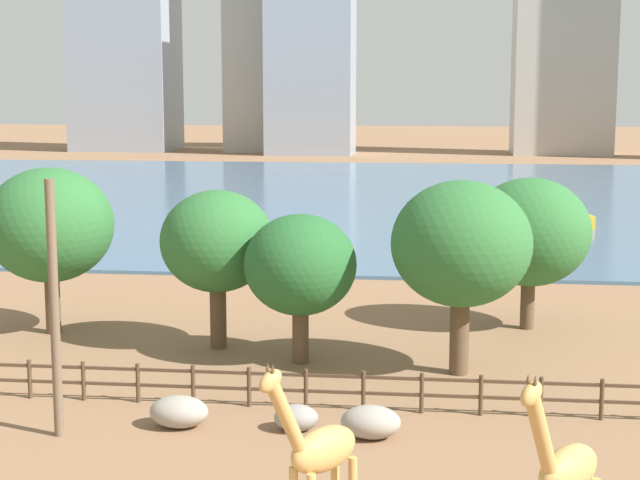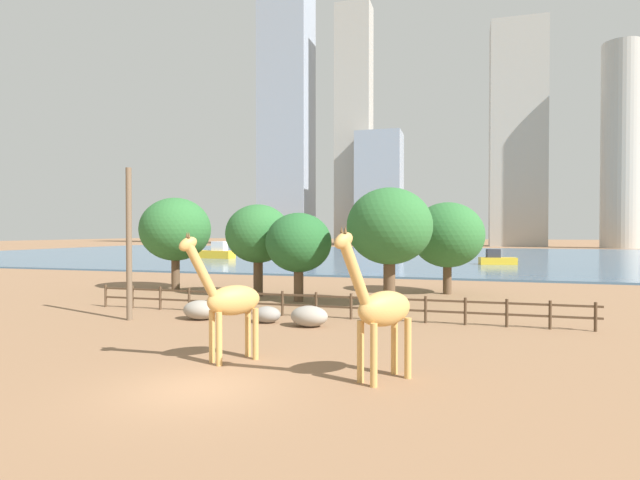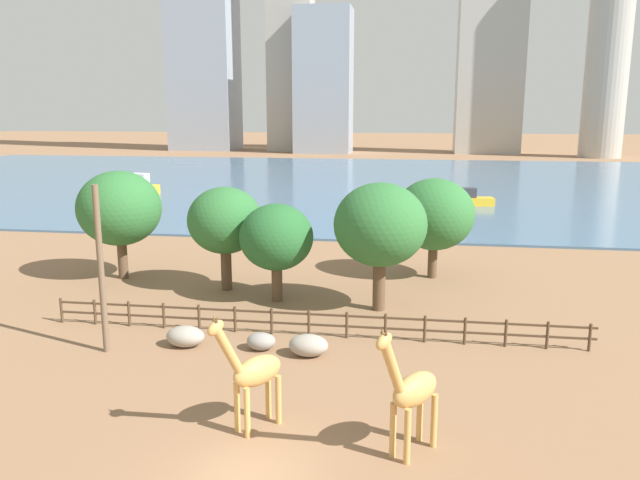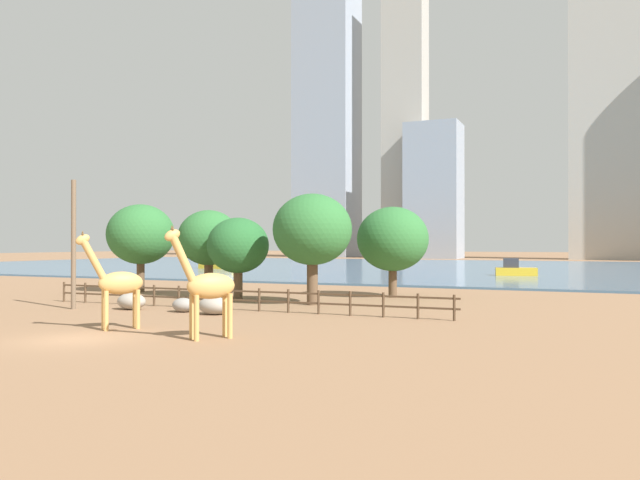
# 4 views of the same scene
# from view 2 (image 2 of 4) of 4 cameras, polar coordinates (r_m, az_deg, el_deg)

# --- Properties ---
(ground_plane) EXTENTS (400.00, 400.00, 0.00)m
(ground_plane) POSITION_cam_2_polar(r_m,az_deg,el_deg) (92.80, 11.79, -1.76)
(ground_plane) COLOR #8C6647
(harbor_water) EXTENTS (180.00, 86.00, 0.20)m
(harbor_water) POSITION_cam_2_polar(r_m,az_deg,el_deg) (89.81, 11.64, -1.78)
(harbor_water) COLOR #476B8C
(harbor_water) RESTS_ON ground
(giraffe_tall) EXTENTS (2.22, 2.71, 4.41)m
(giraffe_tall) POSITION_cam_2_polar(r_m,az_deg,el_deg) (17.27, -10.32, -6.80)
(giraffe_tall) COLOR tan
(giraffe_tall) RESTS_ON ground
(giraffe_companion) EXTENTS (2.22, 2.73, 4.57)m
(giraffe_companion) POSITION_cam_2_polar(r_m,az_deg,el_deg) (14.90, 6.92, -7.79)
(giraffe_companion) COLOR tan
(giraffe_companion) RESTS_ON ground
(utility_pole) EXTENTS (0.28, 0.28, 7.58)m
(utility_pole) POSITION_cam_2_polar(r_m,az_deg,el_deg) (26.52, -20.99, -0.43)
(utility_pole) COLOR brown
(utility_pole) RESTS_ON ground
(boulder_near_fence) EXTENTS (1.33, 1.06, 0.79)m
(boulder_near_fence) POSITION_cam_2_polar(r_m,az_deg,el_deg) (24.50, -6.05, -8.47)
(boulder_near_fence) COLOR gray
(boulder_near_fence) RESTS_ON ground
(boulder_by_pole) EXTENTS (1.76, 1.29, 0.97)m
(boulder_by_pole) POSITION_cam_2_polar(r_m,az_deg,el_deg) (23.37, -1.24, -8.70)
(boulder_by_pole) COLOR gray
(boulder_by_pole) RESTS_ON ground
(boulder_small) EXTENTS (1.79, 1.28, 0.96)m
(boulder_small) POSITION_cam_2_polar(r_m,az_deg,el_deg) (25.91, -13.52, -7.78)
(boulder_small) COLOR gray
(boulder_small) RESTS_ON ground
(enclosure_fence) EXTENTS (26.12, 0.14, 1.30)m
(enclosure_fence) POSITION_cam_2_polar(r_m,az_deg,el_deg) (25.73, -0.30, -7.20)
(enclosure_fence) COLOR #4C3826
(enclosure_fence) RESTS_ON ground
(tree_left_large) EXTENTS (4.17, 4.17, 5.59)m
(tree_left_large) POSITION_cam_2_polar(r_m,az_deg,el_deg) (31.41, -2.47, -0.34)
(tree_left_large) COLOR brown
(tree_left_large) RESTS_ON ground
(tree_center_broad) EXTENTS (4.44, 4.44, 6.27)m
(tree_center_broad) POSITION_cam_2_polar(r_m,az_deg,el_deg) (34.32, -7.09, 0.66)
(tree_center_broad) COLOR brown
(tree_center_broad) RESTS_ON ground
(tree_right_tall) EXTENTS (4.98, 4.98, 6.97)m
(tree_right_tall) POSITION_cam_2_polar(r_m,az_deg,el_deg) (29.28, 7.94, 1.51)
(tree_right_tall) COLOR brown
(tree_right_tall) RESTS_ON ground
(tree_left_small) EXTENTS (5.28, 5.28, 6.96)m
(tree_left_small) POSITION_cam_2_polar(r_m,az_deg,el_deg) (39.15, -16.20, 1.15)
(tree_left_small) COLOR brown
(tree_left_small) RESTS_ON ground
(tree_right_small) EXTENTS (5.11, 5.11, 6.47)m
(tree_right_small) POSITION_cam_2_polar(r_m,az_deg,el_deg) (36.22, 14.36, 0.54)
(tree_right_small) COLOR brown
(tree_right_small) RESTS_ON ground
(boat_ferry) EXTENTS (4.73, 2.41, 1.98)m
(boat_ferry) POSITION_cam_2_polar(r_m,az_deg,el_deg) (67.29, 19.55, -2.09)
(boat_ferry) COLOR gold
(boat_ferry) RESTS_ON harbor_water
(boat_sailboat) EXTENTS (6.20, 2.67, 2.66)m
(boat_sailboat) POSITION_cam_2_polar(r_m,az_deg,el_deg) (79.77, -11.77, -1.41)
(boat_sailboat) COLOR gold
(boat_sailboat) RESTS_ON harbor_water
(skyline_tower_needle) EXTENTS (15.58, 10.57, 65.81)m
(skyline_tower_needle) POSITION_cam_2_polar(r_m,az_deg,el_deg) (161.23, 21.64, 11.10)
(skyline_tower_needle) COLOR #ADA89E
(skyline_tower_needle) RESTS_ON ground
(skyline_block_central) EXTENTS (16.80, 13.62, 91.18)m
(skyline_block_central) POSITION_cam_2_polar(r_m,az_deg,el_deg) (176.61, -3.85, 14.47)
(skyline_block_central) COLOR #939EAD
(skyline_block_central) RESTS_ON ground
(skyline_tower_glass) EXTENTS (9.28, 9.28, 53.59)m
(skyline_tower_glass) POSITION_cam_2_polar(r_m,az_deg,el_deg) (154.22, 31.12, 9.19)
(skyline_tower_glass) COLOR #ADA89E
(skyline_tower_glass) RESTS_ON ground
(skyline_block_left) EXTENTS (13.83, 10.83, 35.07)m
(skyline_block_left) POSITION_cam_2_polar(r_m,az_deg,el_deg) (156.59, 6.80, 5.79)
(skyline_block_left) COLOR #939EAD
(skyline_block_left) RESTS_ON ground
(skyline_block_right) EXTENTS (11.41, 8.23, 78.14)m
(skyline_block_right) POSITION_cam_2_polar(r_m,az_deg,el_deg) (167.80, 3.89, 12.91)
(skyline_block_right) COLOR #ADA89E
(skyline_block_right) RESTS_ON ground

